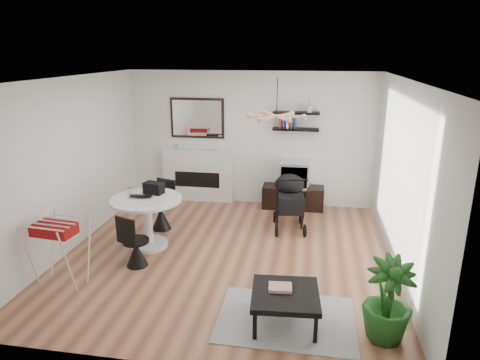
% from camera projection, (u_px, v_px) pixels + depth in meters
% --- Properties ---
extents(floor, '(5.00, 5.00, 0.00)m').
position_uv_depth(floor, '(227.00, 255.00, 6.71)').
color(floor, brown).
rests_on(floor, ground).
extents(ceiling, '(5.00, 5.00, 0.00)m').
position_uv_depth(ceiling, '(225.00, 79.00, 5.92)').
color(ceiling, white).
rests_on(ceiling, wall_back).
extents(wall_back, '(5.00, 0.00, 5.00)m').
position_uv_depth(wall_back, '(250.00, 139.00, 8.67)').
color(wall_back, white).
rests_on(wall_back, floor).
extents(wall_left, '(0.00, 5.00, 5.00)m').
position_uv_depth(wall_left, '(70.00, 165.00, 6.71)').
color(wall_left, white).
rests_on(wall_left, floor).
extents(wall_right, '(0.00, 5.00, 5.00)m').
position_uv_depth(wall_right, '(403.00, 181.00, 5.91)').
color(wall_right, white).
rests_on(wall_right, floor).
extents(sheer_curtain, '(0.04, 3.60, 2.60)m').
position_uv_depth(sheer_curtain, '(393.00, 176.00, 6.12)').
color(sheer_curtain, white).
rests_on(sheer_curtain, wall_right).
extents(fireplace, '(1.50, 0.17, 2.16)m').
position_uv_depth(fireplace, '(198.00, 169.00, 8.97)').
color(fireplace, white).
rests_on(fireplace, floor).
extents(shelf_lower, '(0.90, 0.25, 0.04)m').
position_uv_depth(shelf_lower, '(296.00, 129.00, 8.33)').
color(shelf_lower, black).
rests_on(shelf_lower, wall_back).
extents(shelf_upper, '(0.90, 0.25, 0.04)m').
position_uv_depth(shelf_upper, '(296.00, 113.00, 8.24)').
color(shelf_upper, black).
rests_on(shelf_upper, wall_back).
extents(pendant_lamp, '(0.90, 0.90, 0.10)m').
position_uv_depth(pendant_lamp, '(277.00, 116.00, 6.25)').
color(pendant_lamp, tan).
rests_on(pendant_lamp, ceiling).
extents(tv_console, '(1.22, 0.43, 0.46)m').
position_uv_depth(tv_console, '(293.00, 197.00, 8.64)').
color(tv_console, black).
rests_on(tv_console, floor).
extents(crt_tv, '(0.60, 0.52, 0.52)m').
position_uv_depth(crt_tv, '(295.00, 174.00, 8.49)').
color(crt_tv, silver).
rests_on(crt_tv, tv_console).
extents(dining_table, '(1.14, 1.14, 0.83)m').
position_uv_depth(dining_table, '(147.00, 215.00, 6.85)').
color(dining_table, white).
rests_on(dining_table, floor).
extents(laptop, '(0.38, 0.27, 0.03)m').
position_uv_depth(laptop, '(140.00, 198.00, 6.76)').
color(laptop, black).
rests_on(laptop, dining_table).
extents(black_bag, '(0.35, 0.25, 0.19)m').
position_uv_depth(black_bag, '(154.00, 188.00, 6.97)').
color(black_bag, black).
rests_on(black_bag, dining_table).
extents(newspaper, '(0.37, 0.34, 0.01)m').
position_uv_depth(newspaper, '(155.00, 202.00, 6.58)').
color(newspaper, white).
rests_on(newspaper, dining_table).
extents(drinking_glass, '(0.07, 0.07, 0.11)m').
position_uv_depth(drinking_glass, '(130.00, 191.00, 6.94)').
color(drinking_glass, white).
rests_on(drinking_glass, dining_table).
extents(chair_far, '(0.46, 0.47, 0.88)m').
position_uv_depth(chair_far, '(162.00, 214.00, 7.63)').
color(chair_far, black).
rests_on(chair_far, floor).
extents(chair_near, '(0.43, 0.44, 0.82)m').
position_uv_depth(chair_near, '(136.00, 250.00, 6.30)').
color(chair_near, black).
rests_on(chair_near, floor).
extents(drying_rack, '(0.68, 0.65, 0.94)m').
position_uv_depth(drying_rack, '(60.00, 251.00, 5.74)').
color(drying_rack, white).
rests_on(drying_rack, floor).
extents(stroller, '(0.65, 0.93, 1.08)m').
position_uv_depth(stroller, '(290.00, 203.00, 7.61)').
color(stroller, black).
rests_on(stroller, floor).
extents(rug, '(1.62, 1.17, 0.01)m').
position_uv_depth(rug, '(286.00, 319.00, 5.10)').
color(rug, '#9C9C9C').
rests_on(rug, floor).
extents(coffee_table, '(0.83, 0.83, 0.40)m').
position_uv_depth(coffee_table, '(285.00, 296.00, 4.93)').
color(coffee_table, black).
rests_on(coffee_table, rug).
extents(magazines, '(0.28, 0.23, 0.04)m').
position_uv_depth(magazines, '(280.00, 287.00, 4.99)').
color(magazines, '#C9323A').
rests_on(magazines, coffee_table).
extents(potted_plant, '(0.57, 0.57, 0.96)m').
position_uv_depth(potted_plant, '(388.00, 300.00, 4.64)').
color(potted_plant, '#1A4E16').
rests_on(potted_plant, floor).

